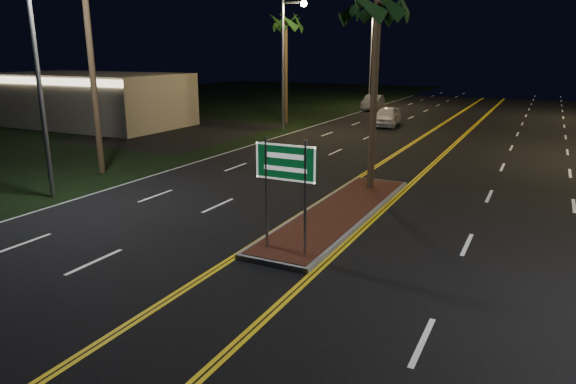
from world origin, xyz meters
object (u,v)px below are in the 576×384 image
Objects in this scene: commercial_building at (90,99)px; streetlight_left_far at (374,51)px; car_near at (387,115)px; streetlight_left_mid at (288,51)px; streetlight_left_near at (42,50)px; palm_median at (378,6)px; highway_sign at (285,173)px; palm_left_far at (286,23)px; median_island at (339,213)px; car_far at (373,101)px.

streetlight_left_far is (15.39, 24.01, 3.65)m from commercial_building.
streetlight_left_far reaches higher than car_near.
commercial_building is 1.67× the size of streetlight_left_mid.
streetlight_left_near is 12.55m from palm_median.
commercial_building is at bearing -160.43° from car_near.
palm_median is 21.08m from car_near.
commercial_building is 23.31m from car_near.
commercial_building is 2.84× the size of car_near.
palm_left_far reaches higher than highway_sign.
commercial_building is 28.75m from streetlight_left_far.
commercial_building is at bearing 146.52° from highway_sign.
streetlight_left_near is 1.00× the size of streetlight_left_mid.
streetlight_left_mid is at bearing -90.00° from streetlight_left_far.
streetlight_left_far is at bearing 104.44° from highway_sign.
streetlight_left_mid reaches higher than commercial_building.
streetlight_left_mid is 1.02× the size of palm_left_far.
highway_sign reaches higher than median_island.
streetlight_left_near is 1.00× the size of streetlight_left_far.
car_far is (1.11, -3.34, -4.82)m from streetlight_left_far.
streetlight_left_far is 16.28m from palm_left_far.
commercial_building is 1.81× the size of palm_median.
streetlight_left_near reaches higher than commercial_building.
streetlight_left_near is 1.71× the size of car_near.
commercial_building is 1.70× the size of palm_left_far.
palm_left_far reaches higher than median_island.
streetlight_left_near reaches higher than palm_median.
palm_left_far is at bearing 31.25° from commercial_building.
car_near is (-4.96, 19.46, -6.40)m from palm_median.
streetlight_left_far is (-10.61, 37.00, 5.57)m from median_island.
streetlight_left_far is (0.00, 20.00, 0.00)m from streetlight_left_mid.
streetlight_left_near reaches higher than car_near.
streetlight_left_mid is at bearing -61.33° from palm_left_far.
highway_sign is 39.07m from car_far.
car_far is at bearing 88.26° from streetlight_left_near.
palm_median is (26.00, -9.49, 5.27)m from commercial_building.
streetlight_left_far reaches higher than commercial_building.
streetlight_left_mid is 1.08× the size of palm_median.
streetlight_left_near is 1.02× the size of palm_left_far.
streetlight_left_near reaches higher than car_far.
commercial_building is at bearing -165.39° from streetlight_left_mid.
streetlight_left_near is at bearing -90.00° from streetlight_left_far.
streetlight_left_near is at bearing -90.00° from streetlight_left_mid.
palm_median is at bearing -78.25° from car_far.
palm_median reaches higher than car_near.
highway_sign is 23.93m from streetlight_left_mid.
median_island is 4.80m from highway_sign.
palm_left_far is at bearing -110.35° from car_far.
commercial_building is 26.47m from car_far.
commercial_building reaches higher than car_near.
median_island is 23.51m from car_near.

